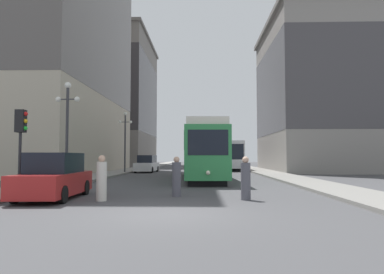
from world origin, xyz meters
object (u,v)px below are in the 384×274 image
pedestrian_crossing_far (102,180)px  lamp_post_left_near (67,117)px  transit_bus (230,154)px  pedestrian_crossing_near (176,178)px  pedestrian_on_sidewalk (246,180)px  parked_car_left_mid (54,177)px  parked_car_left_near (147,164)px  traffic_light_near_left (21,129)px  streetcar (203,151)px  lamp_post_left_far (125,133)px

pedestrian_crossing_far → lamp_post_left_near: size_ratio=0.30×
transit_bus → pedestrian_crossing_near: size_ratio=6.78×
pedestrian_on_sidewalk → lamp_post_left_near: bearing=107.2°
parked_car_left_mid → pedestrian_on_sidewalk: (7.57, -0.22, -0.06)m
transit_bus → pedestrian_on_sidewalk: (-1.88, -30.36, -1.17)m
pedestrian_crossing_far → parked_car_left_near: bearing=30.0°
traffic_light_near_left → lamp_post_left_near: size_ratio=0.60×
pedestrian_crossing_near → pedestrian_on_sidewalk: (2.76, -1.13, -0.00)m
streetcar → lamp_post_left_far: size_ratio=2.37×
transit_bus → parked_car_left_near: 11.65m
transit_bus → parked_car_left_mid: 31.61m
pedestrian_on_sidewalk → lamp_post_left_far: 23.66m
transit_bus → traffic_light_near_left: traffic_light_near_left is taller
lamp_post_left_far → lamp_post_left_near: bearing=-90.0°
pedestrian_crossing_near → pedestrian_crossing_far: 3.14m
traffic_light_near_left → lamp_post_left_near: 5.64m
parked_car_left_near → streetcar: bearing=-58.6°
transit_bus → parked_car_left_near: size_ratio=2.32×
pedestrian_crossing_far → lamp_post_left_far: 22.49m
parked_car_left_near → traffic_light_near_left: (-1.68, -22.89, 1.98)m
pedestrian_crossing_near → lamp_post_left_near: size_ratio=0.29×
parked_car_left_near → pedestrian_on_sidewalk: (7.56, -23.62, -0.07)m
streetcar → traffic_light_near_left: size_ratio=4.12×
parked_car_left_mid → pedestrian_crossing_near: size_ratio=2.79×
streetcar → lamp_post_left_near: 10.15m
streetcar → pedestrian_crossing_near: streetcar is taller
pedestrian_crossing_far → lamp_post_left_far: bearing=35.4°
parked_car_left_mid → pedestrian_crossing_far: bearing=-20.6°
pedestrian_crossing_near → lamp_post_left_far: 21.64m
transit_bus → pedestrian_on_sidewalk: 30.44m
lamp_post_left_near → parked_car_left_mid: bearing=-72.5°
transit_bus → pedestrian_crossing_near: 29.62m
parked_car_left_mid → pedestrian_crossing_near: (4.81, 0.91, -0.06)m
streetcar → traffic_light_near_left: (-7.62, -11.70, 0.72)m
transit_bus → pedestrian_crossing_near: transit_bus is taller
parked_car_left_mid → parked_car_left_near: bearing=87.1°
lamp_post_left_near → transit_bus: bearing=64.8°
streetcar → transit_bus: streetcar is taller
lamp_post_left_near → pedestrian_crossing_far: bearing=-59.3°
pedestrian_on_sidewalk → lamp_post_left_near: size_ratio=0.29×
pedestrian_on_sidewalk → pedestrian_crossing_far: bearing=145.3°
pedestrian_crossing_far → lamp_post_left_near: 8.42m
pedestrian_crossing_far → parked_car_left_mid: bearing=97.3°
transit_bus → pedestrian_crossing_near: bearing=-97.5°
lamp_post_left_far → pedestrian_on_sidewalk: bearing=-66.2°
pedestrian_on_sidewalk → streetcar: bearing=58.0°
streetcar → pedestrian_on_sidewalk: 12.61m
pedestrian_on_sidewalk → parked_car_left_near: bearing=68.4°
traffic_light_near_left → pedestrian_crossing_far: bearing=-17.4°
transit_bus → lamp_post_left_far: bearing=-140.3°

